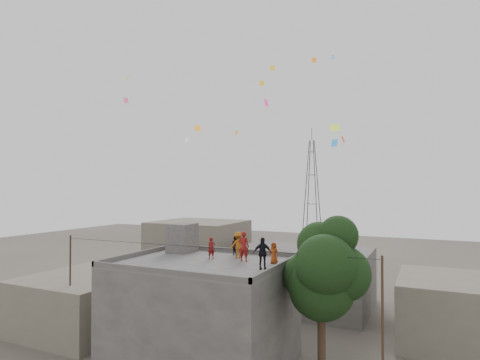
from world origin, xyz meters
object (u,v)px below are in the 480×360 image
object	(u,v)px
transmission_tower	(312,198)
person_red_adult	(244,246)
tree	(325,271)
stair_head_box	(182,238)
person_dark_adult	(262,253)

from	to	relation	value
transmission_tower	person_red_adult	size ratio (longest dim) A/B	10.84
tree	person_red_adult	size ratio (longest dim) A/B	4.93
tree	stair_head_box	bearing A→B (deg)	169.26
transmission_tower	tree	bearing A→B (deg)	-73.91
person_red_adult	person_dark_adult	world-z (taller)	person_red_adult
transmission_tower	stair_head_box	bearing A→B (deg)	-88.77
stair_head_box	person_dark_adult	bearing A→B (deg)	-22.58
person_dark_adult	person_red_adult	bearing A→B (deg)	107.29
person_red_adult	person_dark_adult	size ratio (longest dim) A/B	1.05
transmission_tower	person_red_adult	distance (m)	39.34
transmission_tower	person_red_adult	world-z (taller)	transmission_tower
stair_head_box	tree	xyz separation A→B (m)	(10.57, -2.00, -1.00)
transmission_tower	person_red_adult	bearing A→B (deg)	-80.90
stair_head_box	person_red_adult	world-z (taller)	stair_head_box
tree	person_red_adult	distance (m)	5.27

